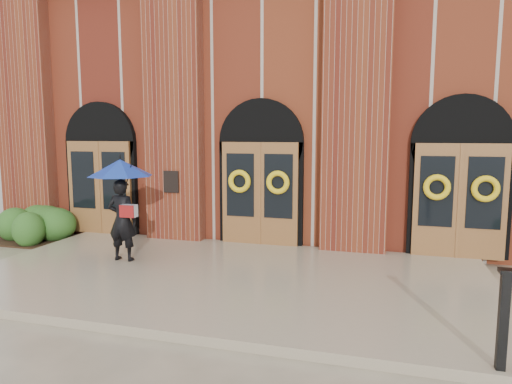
% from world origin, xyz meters
% --- Properties ---
extents(ground, '(90.00, 90.00, 0.00)m').
position_xyz_m(ground, '(0.00, 0.00, 0.00)').
color(ground, tan).
rests_on(ground, ground).
extents(landing, '(10.00, 5.30, 0.15)m').
position_xyz_m(landing, '(0.00, 0.15, 0.07)').
color(landing, gray).
rests_on(landing, ground).
extents(church_building, '(16.20, 12.53, 7.00)m').
position_xyz_m(church_building, '(0.00, 8.78, 3.50)').
color(church_building, maroon).
rests_on(church_building, ground).
extents(man_with_umbrella, '(1.40, 1.40, 2.17)m').
position_xyz_m(man_with_umbrella, '(-2.42, 0.48, 1.67)').
color(man_with_umbrella, black).
rests_on(man_with_umbrella, landing).
extents(metal_post, '(0.16, 0.16, 1.19)m').
position_xyz_m(metal_post, '(4.30, -2.35, 0.78)').
color(metal_post, black).
rests_on(metal_post, landing).
extents(hedge_wall_left, '(3.28, 1.31, 0.84)m').
position_xyz_m(hedge_wall_left, '(-6.64, 1.91, 0.42)').
color(hedge_wall_left, '#28531B').
rests_on(hedge_wall_left, ground).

